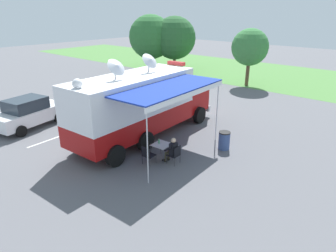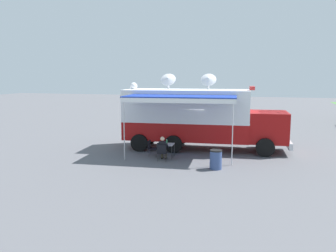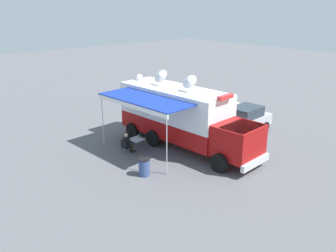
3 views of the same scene
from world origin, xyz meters
The scene contains 11 objects.
ground_plane centered at (0.00, 0.00, 0.00)m, with size 100.00×100.00×0.00m, color #5B5B60.
lot_stripe centered at (-3.59, -1.83, 0.00)m, with size 0.12×4.80×0.01m, color silver.
command_truck centered at (-0.02, 0.75, 1.95)m, with size 5.36×9.63×4.53m.
folding_table centered at (2.49, -0.56, 0.67)m, with size 0.85×0.85×0.73m.
water_bottle centered at (2.31, -0.57, 0.83)m, with size 0.07×0.07×0.22m.
folding_chair_at_table centered at (3.28, -0.55, 0.51)m, with size 0.51×0.51×0.87m.
folding_chair_beside_table centered at (2.40, -1.41, 0.51)m, with size 0.51×0.51×0.87m.
seated_responder centered at (3.10, -0.56, 0.65)m, with size 0.68×0.58×1.25m.
trash_bin centered at (4.09, 2.28, 0.46)m, with size 0.57×0.57×0.91m.
car_behind_truck centered at (-4.83, 1.67, 0.88)m, with size 4.30×2.22×1.76m.
car_far_corner centered at (-6.21, -2.67, 0.88)m, with size 2.63×4.47×1.76m.
Camera 2 is at (20.09, 4.26, 4.41)m, focal length 37.63 mm.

